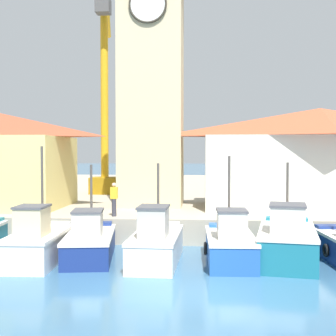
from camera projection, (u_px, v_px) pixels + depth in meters
name	position (u px, v px, depth m)	size (l,w,h in m)	color
ground_plane	(185.00, 296.00, 14.03)	(300.00, 300.00, 0.00)	#386689
quay_wharf	(197.00, 193.00, 41.26)	(120.00, 40.00, 1.21)	#A89E89
fishing_boat_left_outer	(38.00, 243.00, 18.11)	(1.99, 4.29, 4.54)	silver
fishing_boat_left_inner	(90.00, 241.00, 18.89)	(2.47, 4.86, 3.78)	navy
fishing_boat_mid_left	(156.00, 243.00, 18.12)	(1.96, 4.62, 3.86)	silver
fishing_boat_center	(230.00, 244.00, 18.11)	(1.97, 4.30, 4.15)	#2356A8
fishing_boat_mid_right	(287.00, 241.00, 18.30)	(2.93, 5.27, 3.88)	#196B7F
clock_tower	(152.00, 65.00, 26.81)	(4.04, 4.04, 17.10)	beige
warehouse_right	(320.00, 157.00, 25.67)	(12.95, 5.43, 5.49)	silver
port_crane_near	(105.00, 108.00, 34.65)	(2.48, 9.91, 17.90)	#976E11
dock_worker_near_tower	(114.00, 199.00, 22.44)	(0.34, 0.22, 1.62)	#33333D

